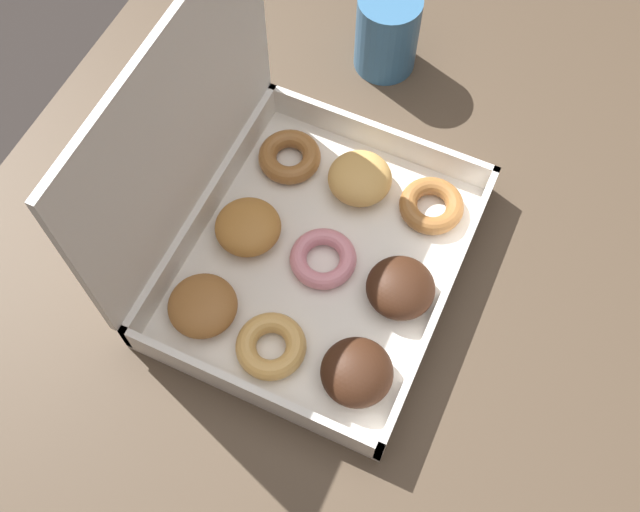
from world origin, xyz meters
name	(u,v)px	position (x,y,z in m)	size (l,w,h in m)	color
ground_plane	(365,421)	(0.00, 0.00, 0.00)	(8.00, 8.00, 0.00)	#2D2826
dining_table	(393,289)	(0.00, 0.00, 0.65)	(1.11, 0.98, 0.75)	#4C3D2D
donut_box	(294,236)	(-0.05, 0.11, 0.80)	(0.35, 0.30, 0.30)	silver
coffee_mug	(387,32)	(0.25, 0.13, 0.80)	(0.08, 0.08, 0.11)	teal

